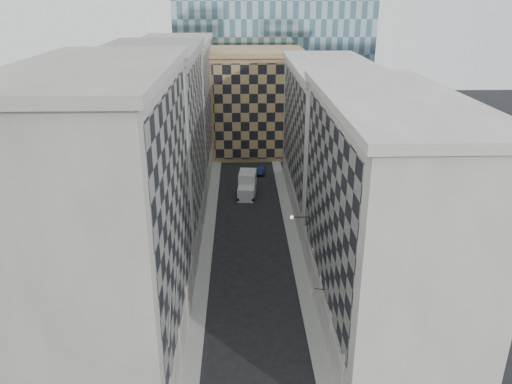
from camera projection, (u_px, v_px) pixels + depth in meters
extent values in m
cube|color=gray|center=(207.00, 244.00, 59.81)|extent=(1.50, 100.00, 0.15)
cube|color=gray|center=(294.00, 242.00, 60.13)|extent=(1.50, 100.00, 0.15)
cube|color=gray|center=(111.00, 228.00, 37.75)|extent=(10.00, 22.00, 23.00)
cube|color=gray|center=(174.00, 209.00, 37.35)|extent=(0.25, 19.36, 18.00)
cube|color=gray|center=(182.00, 334.00, 41.58)|extent=(0.45, 21.12, 3.20)
cube|color=gray|center=(92.00, 69.00, 33.35)|extent=(10.80, 22.80, 0.70)
cylinder|color=gray|center=(176.00, 350.00, 38.80)|extent=(0.90, 0.90, 4.40)
cylinder|color=gray|center=(183.00, 309.00, 43.91)|extent=(0.90, 0.90, 4.40)
cylinder|color=gray|center=(189.00, 276.00, 49.01)|extent=(0.90, 0.90, 4.40)
cube|color=gray|center=(156.00, 150.00, 58.35)|extent=(10.00, 22.00, 22.00)
cube|color=gray|center=(197.00, 137.00, 57.95)|extent=(0.25, 19.36, 17.00)
cube|color=gray|center=(200.00, 222.00, 61.99)|extent=(0.45, 21.12, 3.20)
cube|color=gray|center=(148.00, 49.00, 54.14)|extent=(10.80, 22.80, 0.70)
cylinder|color=gray|center=(193.00, 249.00, 54.11)|extent=(0.90, 0.90, 4.40)
cylinder|color=gray|center=(197.00, 227.00, 59.22)|extent=(0.90, 0.90, 4.40)
cylinder|color=gray|center=(200.00, 208.00, 64.32)|extent=(0.90, 0.90, 4.40)
cylinder|color=gray|center=(203.00, 193.00, 69.42)|extent=(0.90, 0.90, 4.40)
cube|color=gray|center=(177.00, 112.00, 78.95)|extent=(10.00, 22.00, 21.00)
cube|color=gray|center=(208.00, 103.00, 78.55)|extent=(0.25, 19.36, 16.00)
cube|color=gray|center=(210.00, 165.00, 82.41)|extent=(0.45, 21.12, 3.20)
cube|color=gray|center=(173.00, 41.00, 74.92)|extent=(10.80, 22.80, 0.70)
cylinder|color=gray|center=(206.00, 179.00, 74.53)|extent=(0.90, 0.90, 4.40)
cylinder|color=gray|center=(208.00, 167.00, 79.63)|extent=(0.90, 0.90, 4.40)
cylinder|color=gray|center=(209.00, 157.00, 84.73)|extent=(0.90, 0.90, 4.40)
cylinder|color=gray|center=(211.00, 147.00, 89.84)|extent=(0.90, 0.90, 4.40)
cube|color=#B2ACA3|center=(382.00, 220.00, 42.70)|extent=(10.00, 26.00, 20.00)
cube|color=gray|center=(327.00, 204.00, 42.00)|extent=(0.25, 22.88, 15.00)
cube|color=#B2ACA3|center=(322.00, 304.00, 45.68)|extent=(0.45, 24.96, 3.20)
cube|color=#B2ACA3|center=(395.00, 99.00, 38.86)|extent=(10.80, 26.80, 0.70)
cylinder|color=#B2ACA3|center=(347.00, 380.00, 35.81)|extent=(0.90, 0.90, 4.40)
cylinder|color=#B2ACA3|center=(334.00, 334.00, 40.63)|extent=(0.90, 0.90, 4.40)
cylinder|color=#B2ACA3|center=(324.00, 298.00, 45.46)|extent=(0.90, 0.90, 4.40)
cylinder|color=#B2ACA3|center=(316.00, 269.00, 50.28)|extent=(0.90, 0.90, 4.40)
cylinder|color=#B2ACA3|center=(309.00, 245.00, 55.11)|extent=(0.90, 0.90, 4.40)
cube|color=#B2ACA3|center=(329.00, 139.00, 67.94)|extent=(10.00, 28.00, 19.00)
cube|color=gray|center=(294.00, 129.00, 67.23)|extent=(0.25, 24.64, 14.00)
cube|color=#B2ACA3|center=(292.00, 193.00, 70.73)|extent=(0.45, 26.88, 3.20)
cube|color=#B2ACA3|center=(333.00, 66.00, 64.28)|extent=(10.80, 28.80, 0.70)
cube|color=#A18555|center=(256.00, 104.00, 91.97)|extent=(16.00, 14.00, 18.00)
cube|color=tan|center=(258.00, 113.00, 85.39)|extent=(15.20, 0.25, 16.50)
cube|color=#A18555|center=(256.00, 51.00, 88.48)|extent=(16.80, 14.80, 0.80)
cube|color=#2C2622|center=(245.00, 66.00, 103.05)|extent=(6.00, 6.00, 28.00)
cylinder|color=gray|center=(170.00, 322.00, 32.72)|extent=(0.10, 2.33, 2.33)
cylinder|color=gray|center=(177.00, 288.00, 36.43)|extent=(0.10, 2.33, 2.33)
cylinder|color=black|center=(300.00, 217.00, 52.28)|extent=(1.80, 0.08, 0.08)
sphere|color=#FFE5B2|center=(292.00, 217.00, 52.26)|extent=(0.36, 0.36, 0.36)
cube|color=silver|center=(246.00, 193.00, 72.43)|extent=(2.59, 2.78, 1.92)
cube|color=silver|center=(248.00, 182.00, 74.75)|extent=(2.82, 4.07, 3.31)
cylinder|color=black|center=(238.00, 199.00, 71.88)|extent=(0.41, 0.99, 0.96)
cylinder|color=black|center=(253.00, 199.00, 71.75)|extent=(0.41, 0.99, 0.96)
cylinder|color=black|center=(241.00, 186.00, 76.43)|extent=(0.41, 0.99, 0.96)
cylinder|color=black|center=(255.00, 187.00, 76.31)|extent=(0.41, 0.99, 0.96)
imported|color=#0F1A3A|center=(261.00, 170.00, 83.22)|extent=(1.59, 3.89, 1.26)
cylinder|color=black|center=(320.00, 289.00, 43.10)|extent=(0.89, 0.27, 0.06)
cube|color=#CAB794|center=(311.00, 294.00, 43.24)|extent=(0.25, 0.78, 0.78)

